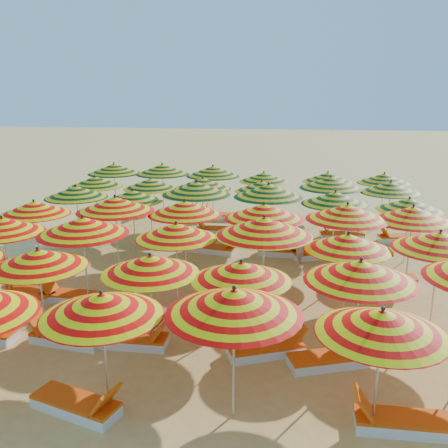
% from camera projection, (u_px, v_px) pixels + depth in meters
% --- Properties ---
extents(ground, '(120.00, 120.00, 0.00)m').
position_uv_depth(ground, '(222.00, 277.00, 15.76)').
color(ground, '#E0C063').
rests_on(ground, ground).
extents(umbrella_2, '(2.72, 2.72, 2.34)m').
position_uv_depth(umbrella_2, '(102.00, 305.00, 8.77)').
color(umbrella_2, silver).
rests_on(umbrella_2, ground).
extents(umbrella_3, '(2.53, 2.53, 2.54)m').
position_uv_depth(umbrella_3, '(234.00, 302.00, 8.49)').
color(umbrella_3, silver).
rests_on(umbrella_3, ground).
extents(umbrella_4, '(2.43, 2.43, 2.33)m').
position_uv_depth(umbrella_4, '(382.00, 322.00, 8.15)').
color(umbrella_4, silver).
rests_on(umbrella_4, ground).
extents(umbrella_7, '(2.50, 2.50, 2.33)m').
position_uv_depth(umbrella_7, '(38.00, 259.00, 11.23)').
color(umbrella_7, silver).
rests_on(umbrella_7, ground).
extents(umbrella_8, '(2.75, 2.75, 2.30)m').
position_uv_depth(umbrella_8, '(150.00, 265.00, 10.92)').
color(umbrella_8, silver).
rests_on(umbrella_8, ground).
extents(umbrella_9, '(2.31, 2.31, 2.28)m').
position_uv_depth(umbrella_9, '(241.00, 271.00, 10.55)').
color(umbrella_9, silver).
rests_on(umbrella_9, ground).
extents(umbrella_10, '(2.98, 2.98, 2.45)m').
position_uv_depth(umbrella_10, '(360.00, 271.00, 10.15)').
color(umbrella_10, silver).
rests_on(umbrella_10, ground).
extents(umbrella_12, '(2.30, 2.30, 2.41)m').
position_uv_depth(umbrella_12, '(2.00, 226.00, 13.67)').
color(umbrella_12, silver).
rests_on(umbrella_12, ground).
extents(umbrella_13, '(2.91, 2.91, 2.56)m').
position_uv_depth(umbrella_13, '(83.00, 226.00, 13.16)').
color(umbrella_13, silver).
rests_on(umbrella_13, ground).
extents(umbrella_14, '(2.75, 2.75, 2.36)m').
position_uv_depth(umbrella_14, '(176.00, 231.00, 13.29)').
color(umbrella_14, silver).
rests_on(umbrella_14, ground).
extents(umbrella_15, '(2.60, 2.60, 2.66)m').
position_uv_depth(umbrella_15, '(264.00, 227.00, 12.74)').
color(umbrella_15, silver).
rests_on(umbrella_15, ground).
extents(umbrella_16, '(2.63, 2.63, 2.34)m').
position_uv_depth(umbrella_16, '(348.00, 242.00, 12.41)').
color(umbrella_16, silver).
rests_on(umbrella_16, ground).
extents(umbrella_17, '(2.41, 2.41, 2.45)m').
position_uv_depth(umbrella_17, '(440.00, 241.00, 12.18)').
color(umbrella_17, silver).
rests_on(umbrella_17, ground).
extents(umbrella_18, '(2.40, 2.40, 2.39)m').
position_uv_depth(umbrella_18, '(34.00, 208.00, 15.79)').
color(umbrella_18, silver).
rests_on(umbrella_18, ground).
extents(umbrella_19, '(2.76, 2.76, 2.58)m').
position_uv_depth(umbrella_19, '(115.00, 204.00, 15.52)').
color(umbrella_19, silver).
rests_on(umbrella_19, ground).
extents(umbrella_20, '(2.52, 2.52, 2.47)m').
position_uv_depth(umbrella_20, '(185.00, 208.00, 15.46)').
color(umbrella_20, silver).
rests_on(umbrella_20, ground).
extents(umbrella_21, '(3.05, 3.05, 2.53)m').
position_uv_depth(umbrella_21, '(264.00, 211.00, 14.82)').
color(umbrella_21, silver).
rests_on(umbrella_21, ground).
extents(umbrella_22, '(3.09, 3.09, 2.57)m').
position_uv_depth(umbrella_22, '(347.00, 212.00, 14.57)').
color(umbrella_22, silver).
rests_on(umbrella_22, ground).
extents(umbrella_23, '(2.97, 2.97, 2.53)m').
position_uv_depth(umbrella_23, '(413.00, 214.00, 14.51)').
color(umbrella_23, silver).
rests_on(umbrella_23, ground).
extents(umbrella_24, '(2.38, 2.38, 2.42)m').
position_uv_depth(umbrella_24, '(76.00, 192.00, 18.10)').
color(umbrella_24, silver).
rests_on(umbrella_24, ground).
extents(umbrella_25, '(2.54, 2.54, 2.29)m').
position_uv_depth(umbrella_25, '(133.00, 196.00, 17.97)').
color(umbrella_25, silver).
rests_on(umbrella_25, ground).
extents(umbrella_26, '(2.64, 2.64, 2.65)m').
position_uv_depth(umbrella_26, '(196.00, 188.00, 17.68)').
color(umbrella_26, silver).
rests_on(umbrella_26, ground).
extents(umbrella_27, '(2.66, 2.66, 2.61)m').
position_uv_depth(umbrella_27, '(268.00, 191.00, 17.45)').
color(umbrella_27, silver).
rests_on(umbrella_27, ground).
extents(umbrella_28, '(3.01, 3.01, 2.44)m').
position_uv_depth(umbrella_28, '(335.00, 198.00, 16.98)').
color(umbrella_28, silver).
rests_on(umbrella_28, ground).
extents(umbrella_29, '(2.56, 2.56, 2.30)m').
position_uv_depth(umbrella_29, '(409.00, 204.00, 16.63)').
color(umbrella_29, silver).
rests_on(umbrella_29, ground).
extents(umbrella_30, '(2.42, 2.42, 2.34)m').
position_uv_depth(umbrella_30, '(95.00, 182.00, 20.49)').
color(umbrella_30, silver).
rests_on(umbrella_30, ground).
extents(umbrella_31, '(2.57, 2.57, 2.31)m').
position_uv_depth(umbrella_31, '(150.00, 184.00, 20.19)').
color(umbrella_31, silver).
rests_on(umbrella_31, ground).
extents(umbrella_32, '(2.87, 2.87, 2.42)m').
position_uv_depth(umbrella_32, '(203.00, 183.00, 19.76)').
color(umbrella_32, silver).
rests_on(umbrella_32, ground).
extents(umbrella_33, '(2.82, 2.82, 2.29)m').
position_uv_depth(umbrella_33, '(262.00, 186.00, 19.72)').
color(umbrella_33, silver).
rests_on(umbrella_33, ground).
extents(umbrella_34, '(3.05, 3.05, 2.56)m').
position_uv_depth(umbrella_34, '(331.00, 182.00, 19.24)').
color(umbrella_34, silver).
rests_on(umbrella_34, ground).
extents(umbrella_35, '(2.88, 2.88, 2.43)m').
position_uv_depth(umbrella_35, '(391.00, 187.00, 18.89)').
color(umbrella_35, silver).
rests_on(umbrella_35, ground).
extents(umbrella_36, '(2.81, 2.81, 2.54)m').
position_uv_depth(umbrella_36, '(114.00, 169.00, 22.66)').
color(umbrella_36, silver).
rests_on(umbrella_36, ground).
extents(umbrella_37, '(2.86, 2.86, 2.55)m').
position_uv_depth(umbrella_37, '(162.00, 169.00, 22.45)').
color(umbrella_37, silver).
rests_on(umbrella_37, ground).
extents(umbrella_38, '(2.56, 2.56, 2.53)m').
position_uv_depth(umbrella_38, '(213.00, 171.00, 22.06)').
color(umbrella_38, silver).
rests_on(umbrella_38, ground).
extents(umbrella_39, '(2.58, 2.58, 2.30)m').
position_uv_depth(umbrella_39, '(264.00, 177.00, 21.78)').
color(umbrella_39, silver).
rests_on(umbrella_39, ground).
extents(umbrella_40, '(2.75, 2.75, 2.32)m').
position_uv_depth(umbrella_40, '(328.00, 177.00, 21.66)').
color(umbrella_40, silver).
rests_on(umbrella_40, ground).
extents(umbrella_41, '(2.67, 2.67, 2.38)m').
position_uv_depth(umbrella_41, '(384.00, 178.00, 21.05)').
color(umbrella_41, silver).
rests_on(umbrella_41, ground).
extents(lounger_1, '(1.83, 1.09, 0.69)m').
position_uv_depth(lounger_1, '(78.00, 405.00, 9.13)').
color(lounger_1, white).
rests_on(lounger_1, ground).
extents(lounger_2, '(1.74, 0.60, 0.69)m').
position_uv_depth(lounger_2, '(402.00, 422.00, 8.66)').
color(lounger_2, white).
rests_on(lounger_2, ground).
extents(lounger_5, '(1.80, 0.84, 0.69)m').
position_uv_depth(lounger_5, '(66.00, 337.00, 11.62)').
color(lounger_5, white).
rests_on(lounger_5, ground).
extents(lounger_6, '(1.74, 0.60, 0.69)m').
position_uv_depth(lounger_6, '(133.00, 340.00, 11.50)').
color(lounger_6, white).
rests_on(lounger_6, ground).
extents(lounger_7, '(1.82, 1.19, 0.69)m').
position_uv_depth(lounger_7, '(268.00, 348.00, 11.11)').
color(lounger_7, white).
rests_on(lounger_7, ground).
extents(lounger_8, '(1.83, 1.12, 0.69)m').
position_uv_depth(lounger_8, '(330.00, 359.00, 10.68)').
color(lounger_8, white).
rests_on(lounger_8, ground).
extents(lounger_9, '(1.82, 1.25, 0.69)m').
position_uv_depth(lounger_9, '(28.00, 292.00, 14.17)').
color(lounger_9, white).
rests_on(lounger_9, ground).
extents(lounger_10, '(1.77, 0.71, 0.69)m').
position_uv_depth(lounger_10, '(70.00, 296.00, 13.93)').
color(lounger_10, white).
rests_on(lounger_10, ground).
extents(lounger_11, '(1.76, 0.67, 0.69)m').
position_uv_depth(lounger_11, '(240.00, 303.00, 13.47)').
color(lounger_11, white).
rests_on(lounger_11, ground).
extents(lounger_12, '(1.76, 0.65, 0.69)m').
position_uv_depth(lounger_12, '(20.00, 267.00, 16.19)').
color(lounger_12, white).
rests_on(lounger_12, ground).
extents(lounger_13, '(1.76, 0.66, 0.69)m').
position_uv_depth(lounger_13, '(385.00, 279.00, 15.17)').
color(lounger_13, white).
rests_on(lounger_13, ground).
extents(lounger_14, '(1.82, 0.98, 0.69)m').
position_uv_depth(lounger_14, '(70.00, 241.00, 18.91)').
color(lounger_14, white).
rests_on(lounger_14, ground).
extents(lounger_15, '(1.82, 0.96, 0.69)m').
position_uv_depth(lounger_15, '(213.00, 248.00, 18.09)').
color(lounger_15, white).
rests_on(lounger_15, ground).
extents(lounger_16, '(1.76, 0.68, 0.69)m').
position_uv_depth(lounger_16, '(284.00, 251.00, 17.75)').
color(lounger_16, white).
rests_on(lounger_16, ground).
extents(lounger_17, '(1.82, 1.22, 0.69)m').
position_uv_depth(lounger_17, '(315.00, 254.00, 17.50)').
color(lounger_17, white).
rests_on(lounger_17, ground).
extents(lounger_18, '(1.74, 0.60, 0.69)m').
position_uv_depth(lounger_18, '(216.00, 230.00, 20.45)').
color(lounger_18, white).
rests_on(lounger_18, ground).
extents(lounger_19, '(1.77, 0.72, 0.69)m').
position_uv_depth(lounger_19, '(341.00, 235.00, 19.78)').
color(lounger_19, white).
rests_on(lounger_19, ground).
extents(lounger_20, '(1.81, 0.88, 0.69)m').
position_uv_depth(lounger_20, '(399.00, 238.00, 19.37)').
color(lounger_20, white).
rests_on(lounger_20, ground).
extents(lounger_21, '(1.83, 1.06, 0.69)m').
position_uv_depth(lounger_21, '(129.00, 214.00, 23.12)').
color(lounger_21, white).
rests_on(lounger_21, ground).
extents(lounger_22, '(1.75, 0.63, 0.69)m').
position_uv_depth(lounger_22, '(225.00, 216.00, 22.70)').
color(lounger_22, white).
rests_on(lounger_22, ground).
extents(beachgoer_a, '(0.41, 0.55, 1.35)m').
position_uv_depth(beachgoer_a, '(299.00, 245.00, 16.79)').
color(beachgoer_a, tan).
rests_on(beachgoer_a, ground).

